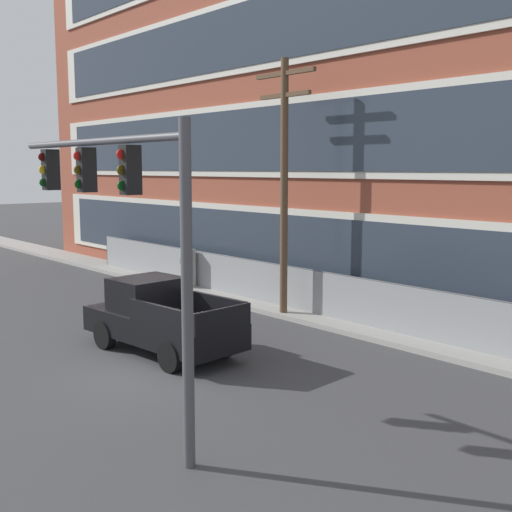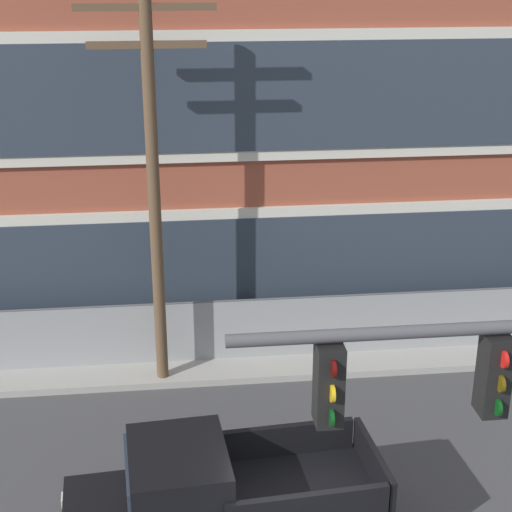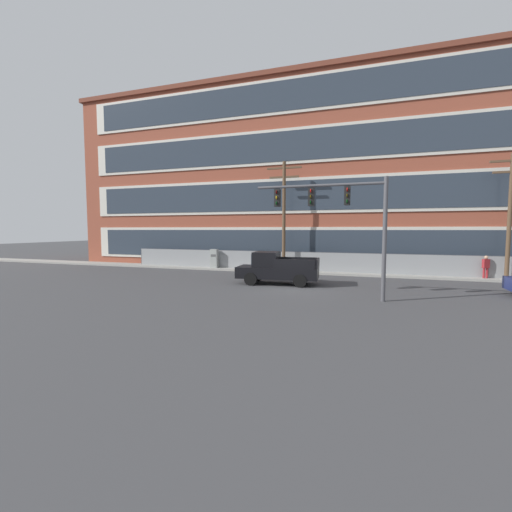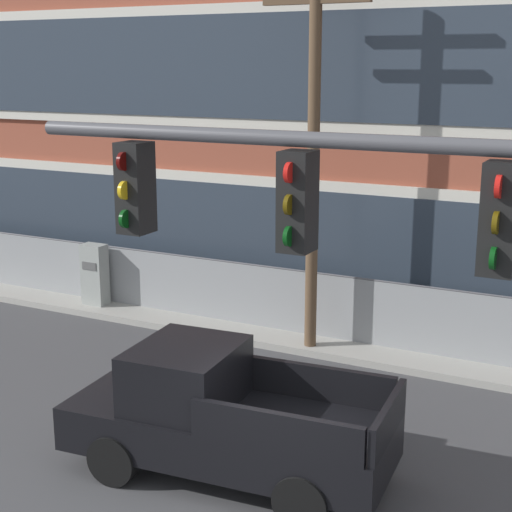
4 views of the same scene
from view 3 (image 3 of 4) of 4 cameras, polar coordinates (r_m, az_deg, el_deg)
name	(u,v)px [view 3 (image 3 of 4)]	position (r m, az deg, el deg)	size (l,w,h in m)	color
ground_plane	(294,288)	(20.31, 6.34, -5.34)	(160.00, 160.00, 0.00)	#424244
sidewalk_building_side	(314,272)	(27.37, 9.61, -2.67)	(80.00, 1.85, 0.16)	#9E9B93
brick_mill_building	(314,180)	(34.19, 9.60, 12.40)	(44.92, 11.93, 16.39)	brown
chain_link_fence	(322,263)	(27.28, 10.96, -1.08)	(33.78, 0.06, 1.67)	gray
traffic_signal_mast	(340,211)	(17.35, 13.83, 7.37)	(6.40, 0.43, 5.91)	#4C4C51
pickup_truck_black	(276,269)	(21.56, 3.31, -2.18)	(5.23, 2.34, 2.04)	black
utility_pole_near_corner	(284,211)	(27.07, 4.68, 7.44)	(2.74, 0.26, 8.70)	brown
utility_pole_midblock	(510,211)	(27.81, 36.66, 6.06)	(2.56, 0.26, 8.35)	brown
electrical_cabinet	(214,259)	(29.55, -6.98, -0.56)	(0.63, 0.43, 1.76)	#939993
pedestrian_near_cabinet	(486,266)	(27.71, 33.95, -1.42)	(0.46, 0.38, 1.69)	maroon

